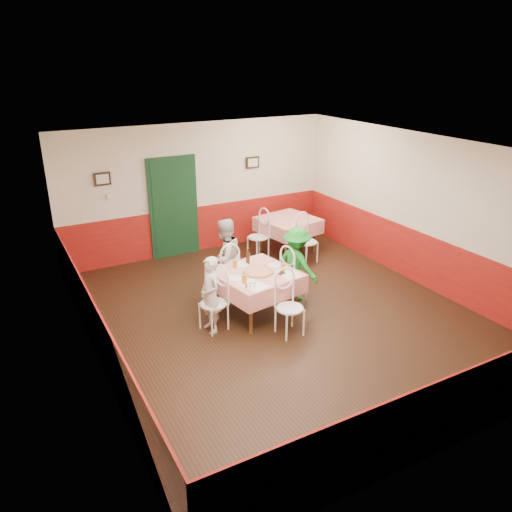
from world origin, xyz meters
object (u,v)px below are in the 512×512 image
chair_second_a (258,237)px  glass_c (235,264)px  chair_right (294,276)px  beer_bottle (248,257)px  glass_a (244,279)px  chair_far (227,273)px  diner_left (210,295)px  diner_far (225,258)px  chair_left (213,304)px  main_table (256,293)px  diner_right (296,264)px  chair_second_b (307,242)px  second_table (288,235)px  glass_b (283,267)px  pizza (258,271)px  chair_near (290,308)px  wallet (281,273)px

chair_second_a → glass_c: bearing=-47.7°
chair_right → beer_bottle: beer_bottle is taller
chair_right → glass_a: 1.34m
chair_far → diner_left: bearing=56.7°
chair_far → glass_c: (-0.06, -0.48, 0.37)m
glass_a → diner_far: 1.21m
chair_left → chair_far: bearing=131.7°
main_table → diner_far: 0.97m
diner_right → diner_left: bearing=81.9°
chair_second_b → second_table: bearing=80.5°
main_table → diner_far: diner_far is taller
second_table → glass_b: 2.89m
pizza → second_table: bearing=48.6°
chair_left → glass_b: size_ratio=7.04×
chair_near → beer_bottle: 1.31m
chair_left → beer_bottle: bearing=108.3°
chair_near → chair_second_a: size_ratio=1.00×
chair_near → diner_far: bearing=97.8°
chair_second_a → glass_a: size_ratio=6.22×
second_table → chair_second_a: size_ratio=1.24×
second_table → glass_b: glass_b is taller
second_table → chair_left: (-2.84, -2.36, 0.08)m
chair_right → chair_near: size_ratio=1.00×
glass_c → beer_bottle: 0.27m
second_table → diner_left: size_ratio=0.90×
beer_bottle → wallet: size_ratio=2.17×
chair_near → chair_right: bearing=52.8°
diner_right → chair_second_a: bearing=-27.7°
main_table → second_table: same height
glass_c → diner_left: diner_left is taller
main_table → pizza: size_ratio=2.52×
glass_c → diner_right: diner_right is taller
chair_far → chair_second_a: (1.40, 1.38, 0.00)m
pizza → glass_a: size_ratio=3.34×
chair_near → beer_bottle: bearing=92.1°
main_table → chair_right: size_ratio=1.36×
second_table → glass_c: 2.92m
chair_left → chair_second_a: size_ratio=1.00×
pizza → beer_bottle: size_ratio=2.03×
diner_far → chair_near: bearing=77.2°
diner_right → chair_left: bearing=81.9°
pizza → glass_c: (-0.24, 0.38, 0.05)m
chair_second_a → wallet: 2.64m
chair_second_b → wallet: (-1.67, -1.71, 0.32)m
main_table → chair_far: (-0.14, 0.84, 0.08)m
chair_far → glass_a: (-0.23, -1.13, 0.38)m
chair_right → pizza: 0.88m
chair_second_a → diner_right: bearing=-19.6°
pizza → glass_b: bearing=-19.8°
pizza → diner_left: 0.94m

